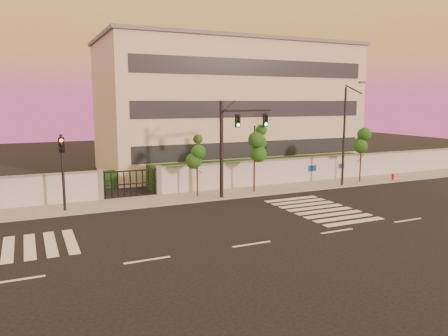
# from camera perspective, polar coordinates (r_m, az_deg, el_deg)

# --- Properties ---
(ground) EXTENTS (120.00, 120.00, 0.00)m
(ground) POSITION_cam_1_polar(r_m,az_deg,el_deg) (20.85, 3.62, -9.91)
(ground) COLOR black
(ground) RESTS_ON ground
(sidewalk) EXTENTS (60.00, 3.00, 0.15)m
(sidewalk) POSITION_cam_1_polar(r_m,az_deg,el_deg) (30.15, -5.86, -3.94)
(sidewalk) COLOR gray
(sidewalk) RESTS_ON ground
(perimeter_wall) EXTENTS (60.00, 0.36, 2.20)m
(perimeter_wall) POSITION_cam_1_polar(r_m,az_deg,el_deg) (31.38, -6.60, -1.59)
(perimeter_wall) COLOR #AFB1B6
(perimeter_wall) RESTS_ON ground
(hedge_row) EXTENTS (41.00, 4.25, 1.80)m
(hedge_row) POSITION_cam_1_polar(r_m,az_deg,el_deg) (34.31, -6.32, -1.13)
(hedge_row) COLOR black
(hedge_row) RESTS_ON ground
(institutional_building) EXTENTS (24.40, 12.40, 12.25)m
(institutional_building) POSITION_cam_1_polar(r_m,az_deg,el_deg) (43.46, 0.44, 8.05)
(institutional_building) COLOR beige
(institutional_building) RESTS_ON ground
(road_markings) EXTENTS (57.00, 7.62, 0.02)m
(road_markings) POSITION_cam_1_polar(r_m,az_deg,el_deg) (23.50, -4.20, -7.73)
(road_markings) COLOR silver
(road_markings) RESTS_ON ground
(street_tree_d) EXTENTS (1.38, 1.10, 4.35)m
(street_tree_d) POSITION_cam_1_polar(r_m,az_deg,el_deg) (29.78, -3.52, 2.04)
(street_tree_d) COLOR #382314
(street_tree_d) RESTS_ON ground
(street_tree_e) EXTENTS (1.61, 1.28, 4.95)m
(street_tree_e) POSITION_cam_1_polar(r_m,az_deg,el_deg) (31.38, 4.03, 3.18)
(street_tree_e) COLOR #382314
(street_tree_e) RESTS_ON ground
(street_tree_f) EXTENTS (1.46, 1.16, 4.32)m
(street_tree_f) POSITION_cam_1_polar(r_m,az_deg,el_deg) (37.06, 17.51, 2.94)
(street_tree_f) COLOR #382314
(street_tree_f) RESTS_ON ground
(traffic_signal_main) EXTENTS (4.19, 1.21, 6.70)m
(traffic_signal_main) POSITION_cam_1_polar(r_m,az_deg,el_deg) (29.67, 1.16, 4.03)
(traffic_signal_main) COLOR black
(traffic_signal_main) RESTS_ON ground
(traffic_signal_secondary) EXTENTS (0.37, 0.35, 4.74)m
(traffic_signal_secondary) POSITION_cam_1_polar(r_m,az_deg,el_deg) (27.55, -20.35, 0.56)
(traffic_signal_secondary) COLOR black
(traffic_signal_secondary) RESTS_ON ground
(streetlight_east) EXTENTS (0.48, 1.94, 8.08)m
(streetlight_east) POSITION_cam_1_polar(r_m,az_deg,el_deg) (34.96, 15.60, 4.64)
(streetlight_east) COLOR black
(streetlight_east) RESTS_ON ground
(fire_hydrant) EXTENTS (0.27, 0.26, 0.69)m
(fire_hydrant) POSITION_cam_1_polar(r_m,az_deg,el_deg) (39.19, 21.19, -1.15)
(fire_hydrant) COLOR red
(fire_hydrant) RESTS_ON ground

